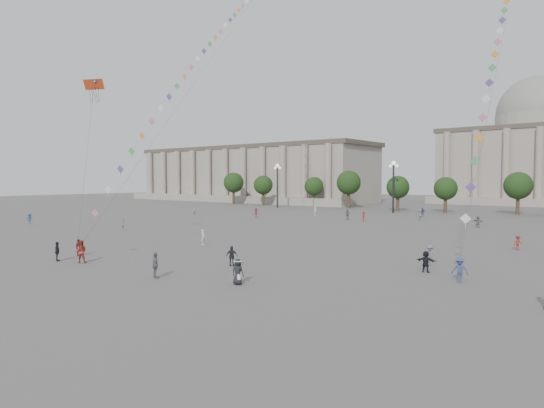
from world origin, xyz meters
The scene contains 30 objects.
ground centered at (0.00, 0.00, 0.00)m, with size 360.00×360.00×0.00m, color #504E4B.
hall_west centered at (-75.00, 93.89, 8.43)m, with size 84.00×26.22×17.20m.
hall_central centered at (0.00, 129.22, 14.23)m, with size 48.30×34.30×35.50m.
tree_row centered at (0.00, 78.00, 5.39)m, with size 137.12×5.12×8.00m.
lamp_post_far_west centered at (-45.00, 70.00, 7.35)m, with size 2.00×0.90×10.65m.
lamp_post_mid_west centered at (-15.00, 70.00, 7.35)m, with size 2.00×0.90×10.65m.
person_crowd_0 centered at (-6.90, 65.08, 0.82)m, with size 0.96×0.40×1.64m, color navy.
person_crowd_1 centered at (-45.74, 43.85, 0.87)m, with size 0.85×0.66×1.74m, color #B8B8B4.
person_crowd_2 centered at (-29.39, 43.71, 0.86)m, with size 1.12×0.64×1.73m, color maroon.
person_crowd_3 centered at (13.79, 12.77, 0.81)m, with size 1.50×0.48×1.62m, color black.
person_crowd_4 centered at (-4.21, 57.02, 0.93)m, with size 1.72×0.55×1.85m, color #B0B1AC.
person_crowd_5 centered at (-48.48, 12.25, 0.85)m, with size 1.10×0.63×1.70m, color #31506E.
person_crowd_6 centered at (12.89, 15.98, 0.83)m, with size 1.07×0.61×1.65m, color slate.
person_crowd_8 centered at (16.65, 29.47, 0.75)m, with size 0.97×0.56×1.50m, color maroon.
person_crowd_10 centered at (-23.76, 54.52, 0.89)m, with size 0.65×0.43×1.78m, color white.
person_crowd_12 centered at (7.14, 50.14, 0.84)m, with size 1.55×0.50×1.68m, color slate.
person_crowd_13 centered at (-10.33, 12.75, 0.82)m, with size 0.60×0.39×1.65m, color white.
person_crowd_16 centered at (-14.47, 50.45, 0.93)m, with size 1.09×0.45×1.86m, color slate.
person_crowd_17 centered at (-10.38, 48.70, 0.85)m, with size 1.10×0.63×1.70m, color maroon.
person_crowd_18 centered at (-30.23, 16.47, 0.81)m, with size 0.59×0.39×1.62m, color slate.
tourist_0 centered at (-13.76, 0.55, 0.78)m, with size 0.91×0.38×1.55m, color maroon.
tourist_1 centered at (-12.56, -2.06, 0.83)m, with size 0.97×0.41×1.66m, color black.
tourist_3 centered at (-0.27, -1.33, 0.93)m, with size 1.09×0.45×1.86m, color slate.
tourist_4 centered at (0.66, 5.52, 0.82)m, with size 0.96×0.40×1.63m, color black.
kite_flyer_0 centered at (-10.24, -1.22, 0.95)m, with size 0.93×0.72×1.91m, color #A0362B.
kite_flyer_1 centered at (16.95, 10.64, 0.87)m, with size 1.12×0.64×1.73m, color navy.
hat_person centered at (5.61, 0.83, 0.90)m, with size 0.93×0.71×1.72m.
dragon_kite centered at (-19.07, 5.64, 16.04)m, with size 3.80×3.28×16.95m.
kite_train_west centered at (-21.06, 24.30, 24.61)m, with size 20.91×47.78×67.90m.
kite_train_mid centered at (13.28, 36.53, 25.50)m, with size 7.57×48.34×66.49m.
Camera 1 is at (27.24, -22.62, 7.03)m, focal length 32.00 mm.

